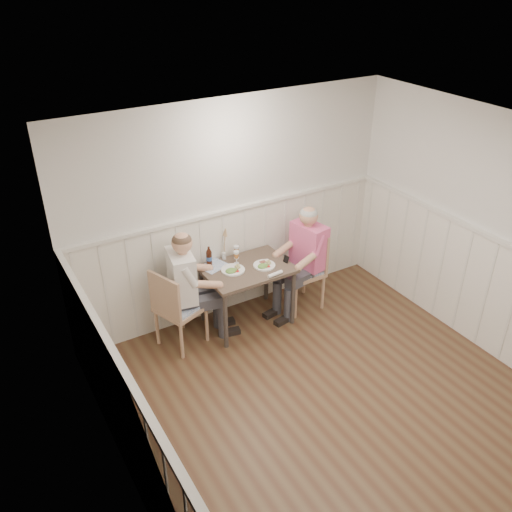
{
  "coord_description": "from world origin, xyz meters",
  "views": [
    {
      "loc": [
        -2.65,
        -2.77,
        3.91
      ],
      "look_at": [
        -0.04,
        1.64,
        1.0
      ],
      "focal_mm": 38.0,
      "sensor_mm": 36.0,
      "label": 1
    }
  ],
  "objects_px": {
    "chair_left": "(176,306)",
    "grass_vase": "(224,245)",
    "man_in_pink": "(305,266)",
    "chair_right": "(305,266)",
    "diner_cream": "(187,296)",
    "beer_bottle": "(209,257)",
    "dining_table": "(247,275)"
  },
  "relations": [
    {
      "from": "beer_bottle",
      "to": "grass_vase",
      "type": "bearing_deg",
      "value": 10.95
    },
    {
      "from": "beer_bottle",
      "to": "grass_vase",
      "type": "xyz_separation_m",
      "value": [
        0.21,
        0.04,
        0.08
      ]
    },
    {
      "from": "diner_cream",
      "to": "beer_bottle",
      "type": "height_order",
      "value": "diner_cream"
    },
    {
      "from": "dining_table",
      "to": "man_in_pink",
      "type": "xyz_separation_m",
      "value": [
        0.78,
        -0.06,
        -0.08
      ]
    },
    {
      "from": "chair_left",
      "to": "diner_cream",
      "type": "relative_size",
      "value": 0.7
    },
    {
      "from": "chair_left",
      "to": "diner_cream",
      "type": "distance_m",
      "value": 0.17
    },
    {
      "from": "chair_left",
      "to": "man_in_pink",
      "type": "bearing_deg",
      "value": -2.38
    },
    {
      "from": "dining_table",
      "to": "diner_cream",
      "type": "relative_size",
      "value": 0.72
    },
    {
      "from": "chair_right",
      "to": "diner_cream",
      "type": "xyz_separation_m",
      "value": [
        -1.53,
        0.09,
        0.04
      ]
    },
    {
      "from": "man_in_pink",
      "to": "grass_vase",
      "type": "bearing_deg",
      "value": 157.92
    },
    {
      "from": "chair_left",
      "to": "chair_right",
      "type": "bearing_deg",
      "value": -1.3
    },
    {
      "from": "man_in_pink",
      "to": "beer_bottle",
      "type": "xyz_separation_m",
      "value": [
        -1.12,
        0.33,
        0.28
      ]
    },
    {
      "from": "chair_left",
      "to": "grass_vase",
      "type": "bearing_deg",
      "value": 21.75
    },
    {
      "from": "diner_cream",
      "to": "beer_bottle",
      "type": "xyz_separation_m",
      "value": [
        0.39,
        0.21,
        0.28
      ]
    },
    {
      "from": "dining_table",
      "to": "beer_bottle",
      "type": "relative_size",
      "value": 4.16
    },
    {
      "from": "diner_cream",
      "to": "grass_vase",
      "type": "bearing_deg",
      "value": 22.95
    },
    {
      "from": "chair_right",
      "to": "man_in_pink",
      "type": "height_order",
      "value": "man_in_pink"
    },
    {
      "from": "chair_right",
      "to": "grass_vase",
      "type": "xyz_separation_m",
      "value": [
        -0.93,
        0.34,
        0.39
      ]
    },
    {
      "from": "dining_table",
      "to": "diner_cream",
      "type": "height_order",
      "value": "diner_cream"
    },
    {
      "from": "chair_right",
      "to": "grass_vase",
      "type": "height_order",
      "value": "grass_vase"
    },
    {
      "from": "dining_table",
      "to": "chair_right",
      "type": "bearing_deg",
      "value": -2.18
    },
    {
      "from": "chair_right",
      "to": "man_in_pink",
      "type": "distance_m",
      "value": 0.05
    },
    {
      "from": "diner_cream",
      "to": "grass_vase",
      "type": "height_order",
      "value": "diner_cream"
    },
    {
      "from": "grass_vase",
      "to": "chair_left",
      "type": "bearing_deg",
      "value": -158.25
    },
    {
      "from": "beer_bottle",
      "to": "grass_vase",
      "type": "relative_size",
      "value": 0.58
    },
    {
      "from": "chair_left",
      "to": "dining_table",
      "type": "bearing_deg",
      "value": -0.51
    },
    {
      "from": "man_in_pink",
      "to": "grass_vase",
      "type": "distance_m",
      "value": 1.05
    },
    {
      "from": "diner_cream",
      "to": "man_in_pink",
      "type": "bearing_deg",
      "value": -4.41
    },
    {
      "from": "diner_cream",
      "to": "chair_left",
      "type": "bearing_deg",
      "value": -163.07
    },
    {
      "from": "dining_table",
      "to": "chair_right",
      "type": "distance_m",
      "value": 0.81
    },
    {
      "from": "chair_right",
      "to": "beer_bottle",
      "type": "relative_size",
      "value": 4.17
    },
    {
      "from": "chair_left",
      "to": "beer_bottle",
      "type": "relative_size",
      "value": 4.06
    }
  ]
}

